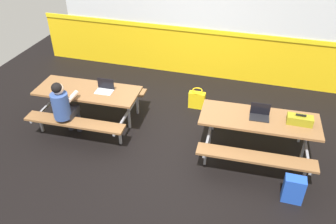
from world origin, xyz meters
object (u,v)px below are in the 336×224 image
object	(u,v)px
picnic_table_left	(89,97)
tote_bag_bright	(197,100)
laptop_silver	(105,89)
toolbox_grey	(300,120)
picnic_table_right	(258,126)
backpack_dark	(293,189)
laptop_dark	(260,115)
student_nearer	(63,106)

from	to	relation	value
picnic_table_left	tote_bag_bright	size ratio (longest dim) A/B	4.60
laptop_silver	tote_bag_bright	world-z (taller)	laptop_silver
toolbox_grey	picnic_table_right	bearing A→B (deg)	-177.56
picnic_table_right	backpack_dark	xyz separation A→B (m)	(0.62, -0.94, -0.36)
laptop_dark	tote_bag_bright	size ratio (longest dim) A/B	0.77
student_nearer	backpack_dark	size ratio (longest dim) A/B	2.74
picnic_table_right	toolbox_grey	size ratio (longest dim) A/B	4.95
laptop_dark	toolbox_grey	bearing A→B (deg)	-0.97
tote_bag_bright	picnic_table_left	bearing A→B (deg)	-149.85
toolbox_grey	tote_bag_bright	distance (m)	2.29
student_nearer	laptop_dark	size ratio (longest dim) A/B	3.67
student_nearer	laptop_silver	bearing A→B (deg)	50.05
picnic_table_right	backpack_dark	bearing A→B (deg)	-56.46
picnic_table_right	student_nearer	distance (m)	3.39
picnic_table_left	laptop_silver	world-z (taller)	laptop_silver
laptop_dark	tote_bag_bright	distance (m)	1.78
laptop_dark	laptop_silver	bearing A→B (deg)	178.79
picnic_table_right	laptop_dark	size ratio (longest dim) A/B	6.01
laptop_dark	toolbox_grey	distance (m)	0.63
laptop_silver	backpack_dark	xyz separation A→B (m)	(3.45, -1.04, -0.57)
tote_bag_bright	backpack_dark	bearing A→B (deg)	-47.58
laptop_silver	picnic_table_right	bearing A→B (deg)	-1.96
laptop_silver	picnic_table_left	bearing A→B (deg)	-171.25
picnic_table_left	picnic_table_right	bearing A→B (deg)	-0.81
student_nearer	toolbox_grey	size ratio (longest dim) A/B	3.02
backpack_dark	tote_bag_bright	world-z (taller)	backpack_dark
laptop_silver	laptop_dark	size ratio (longest dim) A/B	1.00
laptop_silver	tote_bag_bright	size ratio (longest dim) A/B	0.77
laptop_silver	backpack_dark	bearing A→B (deg)	-16.70
laptop_dark	toolbox_grey	size ratio (longest dim) A/B	0.82
laptop_silver	laptop_dark	bearing A→B (deg)	-1.21
picnic_table_right	backpack_dark	world-z (taller)	picnic_table_right
backpack_dark	student_nearer	bearing A→B (deg)	173.96
picnic_table_left	laptop_silver	size ratio (longest dim) A/B	6.01
picnic_table_left	student_nearer	xyz separation A→B (m)	(-0.18, -0.56, 0.13)
picnic_table_right	laptop_silver	xyz separation A→B (m)	(-2.83, 0.10, 0.21)
picnic_table_right	tote_bag_bright	world-z (taller)	picnic_table_right
backpack_dark	laptop_silver	bearing A→B (deg)	163.30
picnic_table_left	laptop_dark	bearing A→B (deg)	-0.14
laptop_dark	toolbox_grey	xyz separation A→B (m)	(0.63, -0.01, 0.02)
picnic_table_right	laptop_silver	world-z (taller)	laptop_silver
picnic_table_left	student_nearer	world-z (taller)	student_nearer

